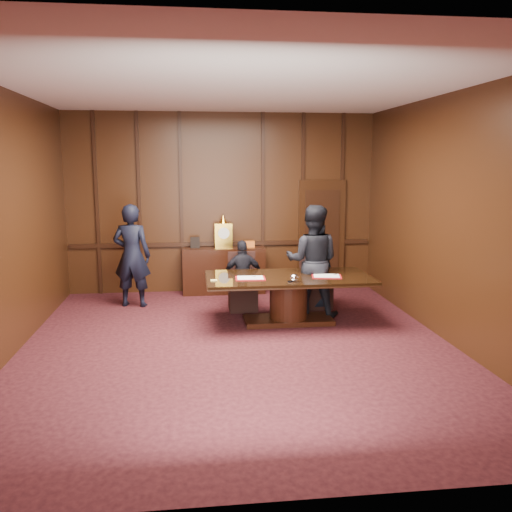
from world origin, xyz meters
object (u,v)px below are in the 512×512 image
(signatory_left, at_px, (243,276))
(witness_right, at_px, (312,261))
(sideboard, at_px, (224,269))
(conference_table, at_px, (288,292))
(witness_left, at_px, (132,256))
(signatory_right, at_px, (317,271))

(signatory_left, height_order, witness_right, witness_right)
(signatory_left, distance_m, witness_right, 1.24)
(sideboard, bearing_deg, signatory_left, -79.63)
(sideboard, height_order, conference_table, sideboard)
(conference_table, bearing_deg, witness_left, 152.19)
(sideboard, relative_size, witness_right, 0.86)
(conference_table, distance_m, witness_right, 0.72)
(witness_right, bearing_deg, signatory_right, -94.56)
(witness_left, xyz_separation_m, witness_right, (3.04, -0.99, 0.01))
(signatory_right, bearing_deg, witness_left, -26.94)
(signatory_right, xyz_separation_m, witness_right, (-0.19, -0.43, 0.26))
(signatory_left, relative_size, signatory_right, 0.92)
(sideboard, xyz_separation_m, signatory_left, (0.25, -1.36, 0.13))
(signatory_right, height_order, witness_left, witness_left)
(signatory_left, relative_size, witness_right, 0.66)
(signatory_right, distance_m, witness_left, 3.28)
(signatory_right, distance_m, witness_right, 0.54)
(signatory_right, xyz_separation_m, witness_left, (-3.22, 0.56, 0.25))
(sideboard, height_order, signatory_left, sideboard)
(signatory_right, relative_size, witness_left, 0.73)
(witness_left, bearing_deg, signatory_right, -177.86)
(witness_left, distance_m, witness_right, 3.19)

